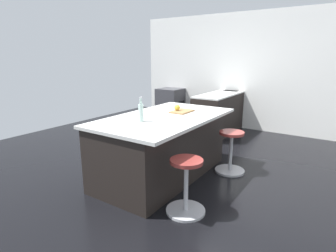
% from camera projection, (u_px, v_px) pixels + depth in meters
% --- Properties ---
extents(ground_plane, '(7.81, 7.81, 0.00)m').
position_uv_depth(ground_plane, '(181.00, 168.00, 4.25)').
color(ground_plane, black).
extents(interior_partition_left, '(0.12, 5.59, 2.67)m').
position_uv_depth(interior_partition_left, '(249.00, 72.00, 6.34)').
color(interior_partition_left, silver).
rests_on(interior_partition_left, ground_plane).
extents(sink_cabinet, '(2.49, 0.60, 1.17)m').
position_uv_depth(sink_cabinet, '(227.00, 110.00, 6.47)').
color(sink_cabinet, black).
rests_on(sink_cabinet, ground_plane).
extents(oven_range, '(0.60, 0.61, 0.86)m').
position_uv_depth(oven_range, '(170.00, 105.00, 7.32)').
color(oven_range, '#38383D').
rests_on(oven_range, ground_plane).
extents(kitchen_island, '(2.10, 1.20, 0.89)m').
position_uv_depth(kitchen_island, '(162.00, 146.00, 3.90)').
color(kitchen_island, black).
rests_on(kitchen_island, ground_plane).
extents(stool_by_window, '(0.44, 0.44, 0.63)m').
position_uv_depth(stool_by_window, '(231.00, 153.00, 4.06)').
color(stool_by_window, '#B7B7BC').
rests_on(stool_by_window, ground_plane).
extents(stool_middle, '(0.44, 0.44, 0.63)m').
position_uv_depth(stool_middle, '(186.00, 188.00, 2.99)').
color(stool_middle, '#B7B7BC').
rests_on(stool_middle, ground_plane).
extents(cutting_board, '(0.36, 0.24, 0.02)m').
position_uv_depth(cutting_board, '(182.00, 111.00, 4.04)').
color(cutting_board, olive).
rests_on(cutting_board, kitchen_island).
extents(apple_yellow, '(0.09, 0.09, 0.09)m').
position_uv_depth(apple_yellow, '(177.00, 108.00, 4.05)').
color(apple_yellow, gold).
rests_on(apple_yellow, cutting_board).
extents(water_bottle, '(0.06, 0.06, 0.31)m').
position_uv_depth(water_bottle, '(141.00, 112.00, 3.44)').
color(water_bottle, silver).
rests_on(water_bottle, kitchen_island).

